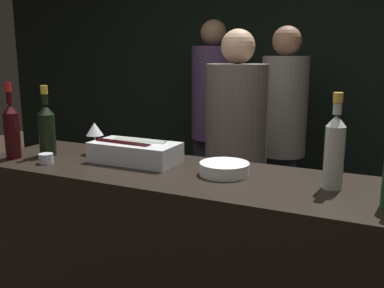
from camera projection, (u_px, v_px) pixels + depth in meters
name	position (u px, v px, depth m)	size (l,w,h in m)	color
wall_back_chalkboard	(297.00, 70.00, 3.60)	(6.40, 0.06, 2.80)	black
bar_counter	(189.00, 282.00, 1.94)	(2.05, 0.57, 1.03)	black
ice_bin_with_bottles	(134.00, 151.00, 2.01)	(0.41, 0.21, 0.11)	silver
bowl_white	(224.00, 168.00, 1.80)	(0.21, 0.21, 0.05)	white
wine_glass	(95.00, 130.00, 2.17)	(0.09, 0.09, 0.16)	silver
candle_votive	(46.00, 158.00, 1.99)	(0.07, 0.07, 0.05)	silver
champagne_bottle	(47.00, 127.00, 2.12)	(0.08, 0.08, 0.35)	black
red_wine_bottle_tall	(12.00, 128.00, 2.06)	(0.07, 0.07, 0.37)	black
rose_wine_bottle	(335.00, 148.00, 1.59)	(0.07, 0.07, 0.36)	#B2B7AD
person_in_hoodie	(213.00, 117.00, 3.57)	(0.35, 0.35, 1.80)	black
person_blond_tee	(283.00, 131.00, 3.17)	(0.34, 0.34, 1.73)	black
person_grey_polo	(236.00, 150.00, 2.73)	(0.39, 0.39, 1.68)	black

